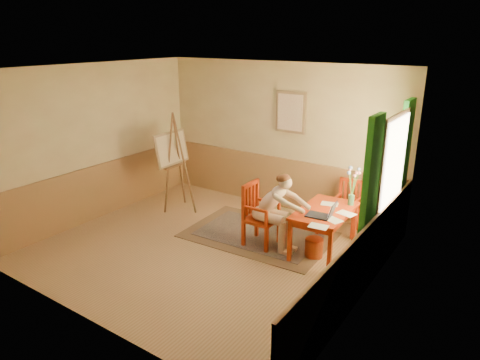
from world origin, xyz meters
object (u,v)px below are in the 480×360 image
Objects in this scene: table at (325,215)px; chair_left at (259,215)px; laptop at (323,214)px; easel at (173,153)px; chair_back at (347,206)px; figure at (275,208)px.

chair_left is (-0.99, -0.32, -0.11)m from table.
easel is (-3.26, 0.38, 0.35)m from laptop.
chair_back is 0.72× the size of figure.
chair_left is 2.31m from easel.
figure is 2.55m from easel.
laptop is at bearing 2.31° from chair_left.
figure is at bearing -1.02° from chair_left.
chair_left is at bearing 178.98° from figure.
easel is (-2.19, 0.42, 0.61)m from chair_left.
figure is (-0.71, -1.27, 0.24)m from chair_back.
chair_back reaches higher than table.
table is at bearing 106.82° from laptop.
chair_back is 1.26m from laptop.
chair_left is at bearing -128.28° from chair_back.
table is 1.18× the size of chair_left.
table is at bearing 25.26° from figure.
chair_left reaches higher than table.
chair_back is at bearing 93.29° from laptop.
table is 0.32m from laptop.
figure reaches higher than chair_back.
easel is at bearing -165.19° from chair_back.
laptop is at bearing -86.71° from chair_back.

